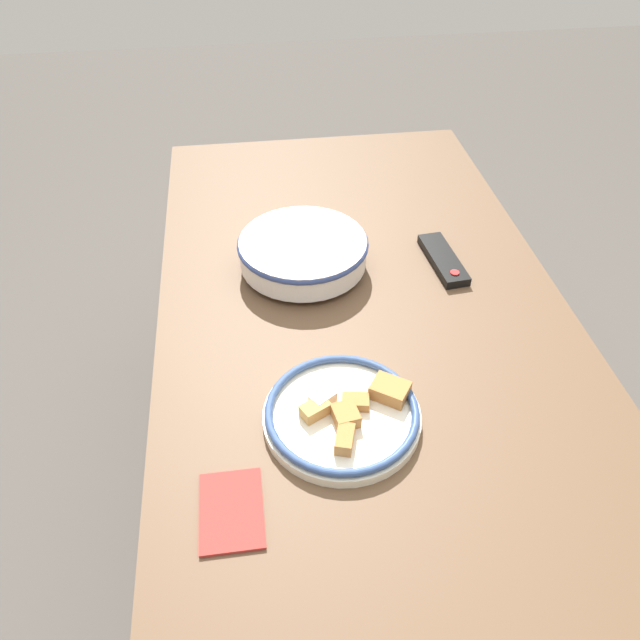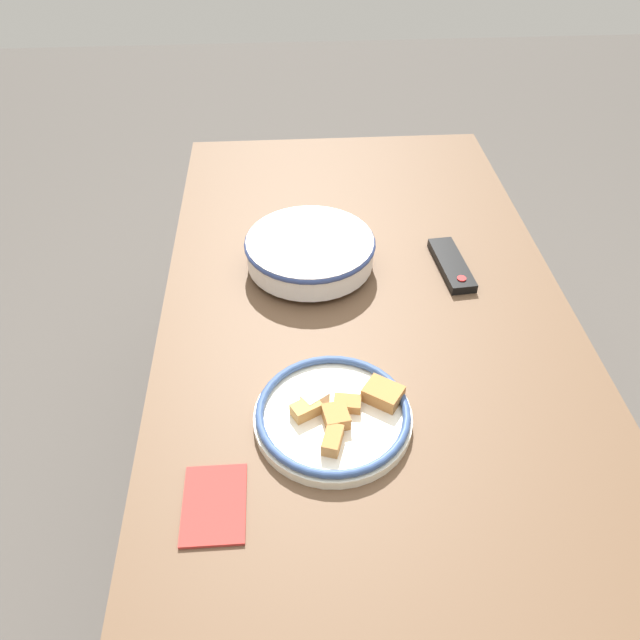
% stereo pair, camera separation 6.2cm
% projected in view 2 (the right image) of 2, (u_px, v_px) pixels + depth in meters
% --- Properties ---
extents(ground_plane, '(8.00, 8.00, 0.00)m').
position_uv_depth(ground_plane, '(354.00, 511.00, 1.78)').
color(ground_plane, '#4C4742').
extents(dining_table, '(1.59, 0.84, 0.75)m').
position_uv_depth(dining_table, '(366.00, 341.00, 1.33)').
color(dining_table, brown).
rests_on(dining_table, ground_plane).
extents(noodle_bowl, '(0.28, 0.28, 0.07)m').
position_uv_depth(noodle_bowl, '(310.00, 251.00, 1.36)').
color(noodle_bowl, silver).
rests_on(noodle_bowl, dining_table).
extents(food_plate, '(0.27, 0.27, 0.05)m').
position_uv_depth(food_plate, '(334.00, 415.00, 1.05)').
color(food_plate, silver).
rests_on(food_plate, dining_table).
extents(tv_remote, '(0.19, 0.07, 0.02)m').
position_uv_depth(tv_remote, '(451.00, 265.00, 1.38)').
color(tv_remote, black).
rests_on(tv_remote, dining_table).
extents(folded_napkin, '(0.14, 0.10, 0.01)m').
position_uv_depth(folded_napkin, '(214.00, 504.00, 0.94)').
color(folded_napkin, '#B2332D').
rests_on(folded_napkin, dining_table).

